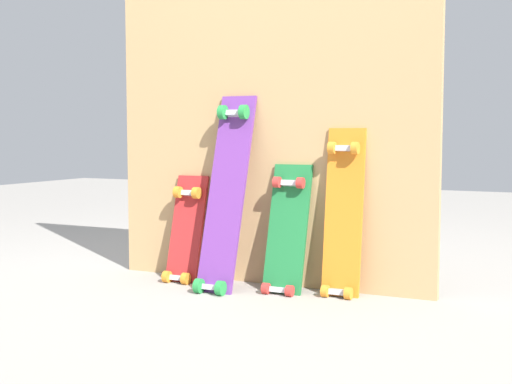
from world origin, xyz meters
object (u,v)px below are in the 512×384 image
(skateboard_red, at_px, (185,236))
(skateboard_green, at_px, (286,236))
(skateboard_orange, at_px, (343,220))
(skateboard_purple, at_px, (225,199))

(skateboard_red, relative_size, skateboard_green, 0.90)
(skateboard_orange, bearing_deg, skateboard_red, -177.66)
(skateboard_green, relative_size, skateboard_orange, 0.80)
(skateboard_red, distance_m, skateboard_purple, 0.32)
(skateboard_red, height_order, skateboard_purple, skateboard_purple)
(skateboard_red, xyz_separation_m, skateboard_orange, (0.78, 0.03, 0.11))
(skateboard_red, bearing_deg, skateboard_green, -0.42)
(skateboard_red, relative_size, skateboard_orange, 0.72)
(skateboard_green, xyz_separation_m, skateboard_orange, (0.25, 0.04, 0.08))
(skateboard_red, bearing_deg, skateboard_purple, -14.02)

